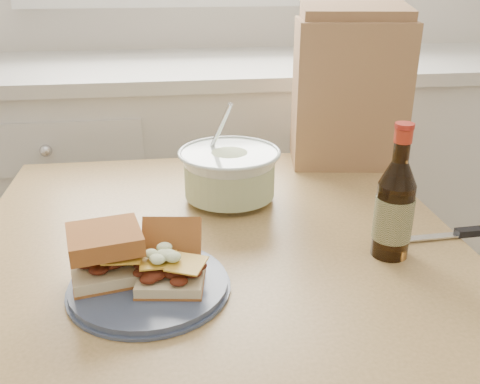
{
  "coord_description": "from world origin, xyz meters",
  "views": [
    {
      "loc": [
        -0.15,
        -0.13,
        1.25
      ],
      "look_at": [
        -0.02,
        0.79,
        0.85
      ],
      "focal_mm": 40.0,
      "sensor_mm": 36.0,
      "label": 1
    }
  ],
  "objects": [
    {
      "name": "dining_table",
      "position": [
        -0.07,
        0.77,
        0.65
      ],
      "size": [
        0.92,
        0.92,
        0.77
      ],
      "rotation": [
        0.0,
        0.0,
        -0.01
      ],
      "color": "tan",
      "rests_on": "ground"
    },
    {
      "name": "cabinet_run",
      "position": [
        -0.0,
        1.7,
        0.47
      ],
      "size": [
        2.5,
        0.64,
        0.94
      ],
      "color": "silver",
      "rests_on": "ground"
    },
    {
      "name": "knife",
      "position": [
        0.4,
        0.71,
        0.77
      ],
      "size": [
        0.21,
        0.03,
        0.01
      ],
      "rotation": [
        0.0,
        0.0,
        0.04
      ],
      "color": "silver",
      "rests_on": "dining_table"
    },
    {
      "name": "beer_bottle",
      "position": [
        0.23,
        0.66,
        0.86
      ],
      "size": [
        0.07,
        0.07,
        0.24
      ],
      "rotation": [
        0.0,
        0.0,
        -0.31
      ],
      "color": "black",
      "rests_on": "dining_table"
    },
    {
      "name": "sandwich_right",
      "position": [
        -0.16,
        0.61,
        0.81
      ],
      "size": [
        0.11,
        0.15,
        0.09
      ],
      "rotation": [
        0.0,
        0.0,
        -0.15
      ],
      "color": "beige",
      "rests_on": "plate"
    },
    {
      "name": "paper_bag",
      "position": [
        0.31,
        1.15,
        0.94
      ],
      "size": [
        0.3,
        0.22,
        0.36
      ],
      "primitive_type": "cube",
      "rotation": [
        0.0,
        0.0,
        -0.16
      ],
      "color": "#A67C50",
      "rests_on": "dining_table"
    },
    {
      "name": "coleslaw_bowl",
      "position": [
        -0.02,
        0.94,
        0.82
      ],
      "size": [
        0.22,
        0.22,
        0.22
      ],
      "color": "silver",
      "rests_on": "dining_table"
    },
    {
      "name": "sandwich_left",
      "position": [
        -0.26,
        0.63,
        0.82
      ],
      "size": [
        0.13,
        0.12,
        0.08
      ],
      "rotation": [
        0.0,
        0.0,
        0.2
      ],
      "color": "beige",
      "rests_on": "plate"
    },
    {
      "name": "plate",
      "position": [
        -0.19,
        0.61,
        0.77
      ],
      "size": [
        0.25,
        0.25,
        0.02
      ],
      "primitive_type": "cylinder",
      "color": "#3D4862",
      "rests_on": "dining_table"
    }
  ]
}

